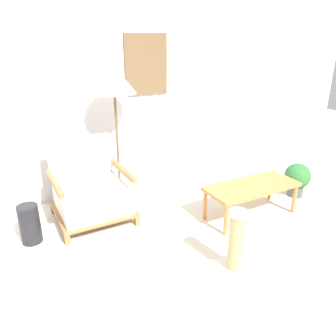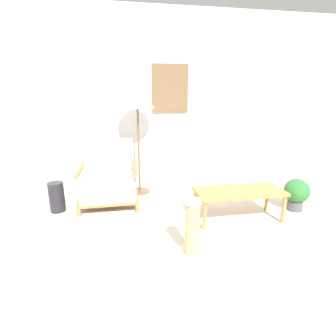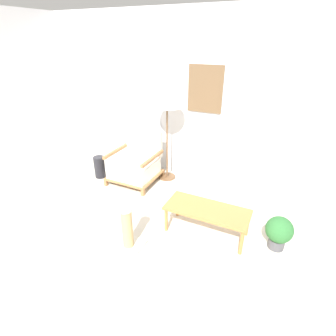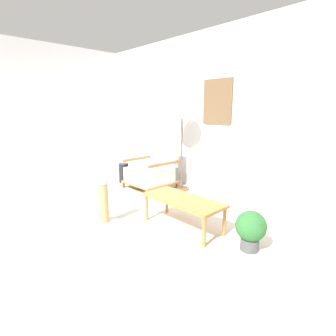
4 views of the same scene
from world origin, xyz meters
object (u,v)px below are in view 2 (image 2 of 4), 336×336
object	(u,v)px
armchair	(109,182)
potted_plant	(296,193)
vase	(57,197)
floor_lamp	(137,101)
scratching_post	(192,235)
coffee_table	(239,194)

from	to	relation	value
armchair	potted_plant	bearing A→B (deg)	-16.06
vase	potted_plant	bearing A→B (deg)	-9.54
floor_lamp	armchair	bearing A→B (deg)	-144.41
armchair	scratching_post	distance (m)	1.66
armchair	potted_plant	xyz separation A→B (m)	(2.40, -0.69, -0.07)
floor_lamp	coffee_table	world-z (taller)	floor_lamp
vase	potted_plant	size ratio (longest dim) A/B	0.92
floor_lamp	scratching_post	world-z (taller)	floor_lamp
coffee_table	vase	size ratio (longest dim) A/B	2.68
armchair	coffee_table	bearing A→B (deg)	-27.36
scratching_post	vase	bearing A→B (deg)	138.60
potted_plant	scratching_post	bearing A→B (deg)	-154.42
vase	floor_lamp	bearing A→B (deg)	24.29
floor_lamp	vase	size ratio (longest dim) A/B	4.08
floor_lamp	vase	world-z (taller)	floor_lamp
floor_lamp	potted_plant	distance (m)	2.47
coffee_table	vase	bearing A→B (deg)	164.17
armchair	scratching_post	xyz separation A→B (m)	(0.80, -1.46, -0.07)
vase	scratching_post	xyz separation A→B (m)	(1.45, -1.28, 0.04)
potted_plant	coffee_table	bearing A→B (deg)	-172.47
armchair	floor_lamp	size ratio (longest dim) A/B	0.53
armchair	coffee_table	size ratio (longest dim) A/B	0.81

